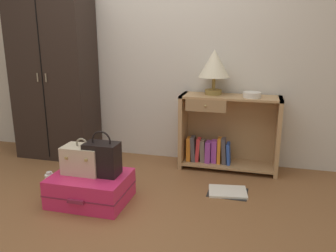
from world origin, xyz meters
TOP-DOWN VIEW (x-y plane):
  - ground_plane at (0.00, 0.00)m, footprint 9.00×9.00m
  - back_wall at (0.00, 1.50)m, footprint 6.40×0.10m
  - wardrobe at (-1.11, 1.20)m, footprint 0.86×0.47m
  - bookshelf at (0.78, 1.27)m, footprint 1.00×0.34m
  - table_lamp at (0.65, 1.30)m, footprint 0.31×0.31m
  - bowl at (1.03, 1.22)m, footprint 0.17×0.17m
  - suitcase_large at (-0.22, 0.22)m, footprint 0.63×0.51m
  - train_case at (-0.29, 0.26)m, footprint 0.32×0.22m
  - handbag at (-0.12, 0.26)m, footprint 0.28×0.18m
  - bottle at (-0.68, 0.32)m, footprint 0.08×0.08m
  - open_book_on_floor at (0.89, 0.68)m, footprint 0.37×0.30m

SIDE VIEW (x-z plane):
  - ground_plane at x=0.00m, z-range 0.00..0.00m
  - open_book_on_floor at x=0.89m, z-range 0.00..0.02m
  - bottle at x=-0.68m, z-range -0.01..0.17m
  - suitcase_large at x=-0.22m, z-range 0.00..0.24m
  - train_case at x=-0.29m, z-range 0.21..0.51m
  - bookshelf at x=0.78m, z-range -0.02..0.76m
  - handbag at x=-0.12m, z-range 0.19..0.57m
  - bowl at x=1.03m, z-range 0.78..0.83m
  - wardrobe at x=-1.11m, z-range 0.00..1.86m
  - table_lamp at x=0.65m, z-range 0.85..1.30m
  - back_wall at x=0.00m, z-range 0.00..2.60m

